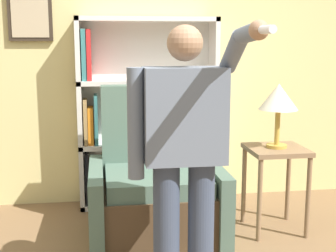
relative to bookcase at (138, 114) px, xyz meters
name	(u,v)px	position (x,y,z in m)	size (l,w,h in m)	color
wall_back	(164,50)	(0.25, 0.16, 0.57)	(8.00, 0.11, 2.80)	#DBCC84
bookcase	(138,114)	(0.00, 0.00, 0.00)	(1.23, 0.28, 1.68)	silver
armchair	(155,192)	(0.05, -0.78, -0.47)	(0.97, 0.85, 1.14)	#4C3823
person_standing	(184,148)	(0.11, -1.67, 0.06)	(0.59, 0.78, 1.57)	#384256
side_table	(276,163)	(1.00, -0.78, -0.29)	(0.44, 0.44, 0.67)	#846647
table_lamp	(279,99)	(1.00, -0.78, 0.21)	(0.30, 0.30, 0.49)	gold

